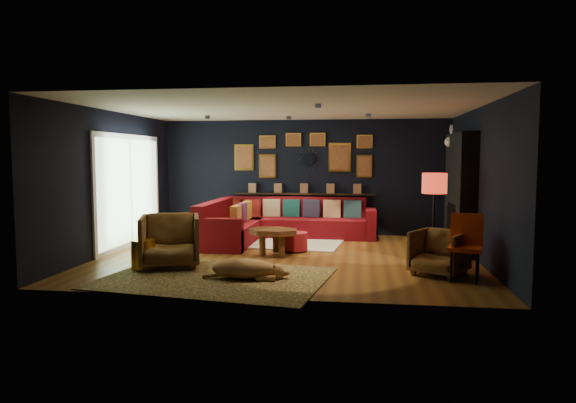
# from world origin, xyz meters

# --- Properties ---
(floor) EXTENTS (6.50, 6.50, 0.00)m
(floor) POSITION_xyz_m (0.00, 0.00, 0.00)
(floor) COLOR brown
(floor) RESTS_ON ground
(room_walls) EXTENTS (6.50, 6.50, 6.50)m
(room_walls) POSITION_xyz_m (0.00, 0.00, 1.59)
(room_walls) COLOR black
(room_walls) RESTS_ON ground
(sectional) EXTENTS (3.41, 2.69, 0.86)m
(sectional) POSITION_xyz_m (-0.61, 1.81, 0.32)
(sectional) COLOR maroon
(sectional) RESTS_ON ground
(ledge) EXTENTS (3.20, 0.12, 0.04)m
(ledge) POSITION_xyz_m (0.00, 2.68, 0.92)
(ledge) COLOR black
(ledge) RESTS_ON room_walls
(gallery_wall) EXTENTS (3.15, 0.04, 1.02)m
(gallery_wall) POSITION_xyz_m (-0.01, 2.72, 1.81)
(gallery_wall) COLOR gold
(gallery_wall) RESTS_ON room_walls
(sunburst_mirror) EXTENTS (0.47, 0.16, 0.47)m
(sunburst_mirror) POSITION_xyz_m (0.10, 2.72, 1.70)
(sunburst_mirror) COLOR silver
(sunburst_mirror) RESTS_ON room_walls
(fireplace) EXTENTS (0.31, 1.60, 2.20)m
(fireplace) POSITION_xyz_m (3.09, 0.90, 1.02)
(fireplace) COLOR black
(fireplace) RESTS_ON ground
(deer_head) EXTENTS (0.50, 0.28, 0.45)m
(deer_head) POSITION_xyz_m (3.14, 1.40, 2.05)
(deer_head) COLOR white
(deer_head) RESTS_ON fireplace
(sliding_door) EXTENTS (0.06, 2.80, 2.20)m
(sliding_door) POSITION_xyz_m (-3.22, 0.60, 1.10)
(sliding_door) COLOR white
(sliding_door) RESTS_ON ground
(ceiling_spots) EXTENTS (3.30, 2.50, 0.06)m
(ceiling_spots) POSITION_xyz_m (-0.00, 0.80, 2.56)
(ceiling_spots) COLOR black
(ceiling_spots) RESTS_ON room_walls
(shag_rug) EXTENTS (2.25, 1.74, 0.03)m
(shag_rug) POSITION_xyz_m (-0.17, 1.30, 0.01)
(shag_rug) COLOR silver
(shag_rug) RESTS_ON ground
(leopard_rug) EXTENTS (3.46, 2.70, 0.02)m
(leopard_rug) POSITION_xyz_m (-0.80, -1.80, 0.01)
(leopard_rug) COLOR tan
(leopard_rug) RESTS_ON ground
(coffee_table) EXTENTS (1.02, 0.84, 0.46)m
(coffee_table) POSITION_xyz_m (-0.25, -0.01, 0.40)
(coffee_table) COLOR brown
(coffee_table) RESTS_ON shag_rug
(pouf) EXTENTS (0.50, 0.50, 0.33)m
(pouf) POSITION_xyz_m (0.06, 0.50, 0.19)
(pouf) COLOR maroon
(pouf) RESTS_ON shag_rug
(armchair_left) EXTENTS (1.13, 1.10, 0.93)m
(armchair_left) POSITION_xyz_m (-1.73, -1.14, 0.47)
(armchair_left) COLOR #B47A37
(armchair_left) RESTS_ON ground
(armchair_right) EXTENTS (0.97, 0.95, 0.75)m
(armchair_right) POSITION_xyz_m (2.45, -1.11, 0.37)
(armchair_right) COLOR #B47A37
(armchair_right) RESTS_ON ground
(gold_stool) EXTENTS (0.38, 0.38, 0.47)m
(gold_stool) POSITION_xyz_m (-2.09, -1.36, 0.24)
(gold_stool) COLOR gold
(gold_stool) RESTS_ON ground
(orange_chair) EXTENTS (0.55, 0.55, 0.95)m
(orange_chair) POSITION_xyz_m (2.77, -1.37, 0.56)
(orange_chair) COLOR black
(orange_chair) RESTS_ON ground
(floor_lamp) EXTENTS (0.41, 0.41, 1.49)m
(floor_lamp) POSITION_xyz_m (2.50, -0.05, 1.25)
(floor_lamp) COLOR black
(floor_lamp) RESTS_ON ground
(dog) EXTENTS (1.29, 0.69, 0.40)m
(dog) POSITION_xyz_m (-0.38, -1.80, 0.22)
(dog) COLOR #BC8447
(dog) RESTS_ON leopard_rug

